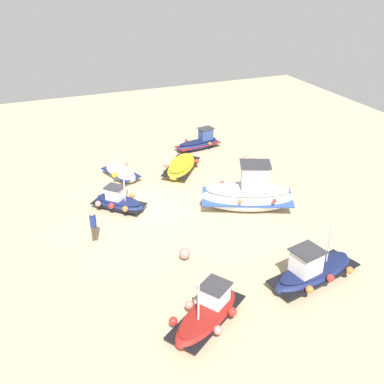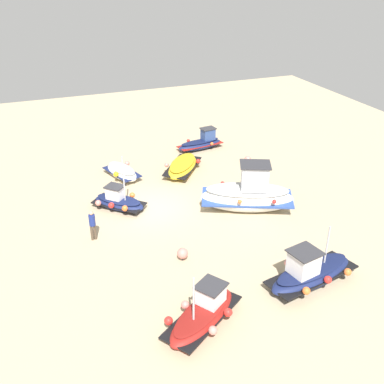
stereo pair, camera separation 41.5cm
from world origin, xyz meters
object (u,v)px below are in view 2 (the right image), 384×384
(fishing_boat_4, at_px, (311,272))
(fishing_boat_6, at_px, (183,166))
(mooring_buoy_0, at_px, (248,159))
(fishing_boat_3, at_px, (122,172))
(fishing_boat_5, at_px, (118,201))
(person_walking, at_px, (92,223))
(fishing_boat_0, at_px, (201,143))
(fishing_boat_1, at_px, (248,195))
(fishing_boat_2, at_px, (203,313))
(mooring_buoy_1, at_px, (183,253))

(fishing_boat_4, xyz_separation_m, fishing_boat_6, (13.04, 1.21, -0.19))
(mooring_buoy_0, bearing_deg, fishing_boat_3, 82.77)
(fishing_boat_5, relative_size, fishing_boat_6, 0.82)
(fishing_boat_5, distance_m, person_walking, 3.39)
(fishing_boat_0, bearing_deg, fishing_boat_1, -104.36)
(fishing_boat_3, relative_size, fishing_boat_6, 0.80)
(fishing_boat_2, distance_m, fishing_boat_6, 14.21)
(person_walking, bearing_deg, mooring_buoy_1, -136.56)
(fishing_boat_2, bearing_deg, fishing_boat_6, 39.54)
(person_walking, xyz_separation_m, mooring_buoy_0, (5.57, -11.71, -0.56))
(fishing_boat_0, bearing_deg, fishing_boat_4, -103.51)
(fishing_boat_0, distance_m, fishing_boat_3, 7.24)
(fishing_boat_1, xyz_separation_m, fishing_boat_5, (2.81, 6.84, -0.49))
(fishing_boat_1, xyz_separation_m, person_walking, (0.06, 8.76, 0.03))
(fishing_boat_2, relative_size, fishing_boat_5, 1.20)
(fishing_boat_1, bearing_deg, fishing_boat_2, -103.63)
(fishing_boat_5, distance_m, mooring_buoy_1, 6.31)
(fishing_boat_6, xyz_separation_m, person_walking, (-6.08, 7.06, 0.56))
(fishing_boat_0, bearing_deg, mooring_buoy_0, -71.35)
(fishing_boat_0, xyz_separation_m, fishing_boat_5, (-6.65, 7.84, -0.03))
(fishing_boat_2, relative_size, fishing_boat_4, 0.85)
(fishing_boat_4, height_order, fishing_boat_6, fishing_boat_4)
(fishing_boat_3, relative_size, mooring_buoy_1, 4.83)
(fishing_boat_4, bearing_deg, fishing_boat_6, -95.92)
(fishing_boat_4, xyz_separation_m, mooring_buoy_0, (12.54, -3.44, -0.19))
(fishing_boat_1, distance_m, mooring_buoy_0, 6.38)
(fishing_boat_4, bearing_deg, fishing_boat_1, -105.27)
(fishing_boat_6, distance_m, mooring_buoy_0, 4.67)
(fishing_boat_4, distance_m, fishing_boat_5, 11.60)
(fishing_boat_1, height_order, mooring_buoy_1, fishing_boat_1)
(fishing_boat_1, height_order, fishing_boat_3, fishing_boat_1)
(fishing_boat_2, distance_m, fishing_boat_4, 5.36)
(fishing_boat_4, height_order, mooring_buoy_0, fishing_boat_4)
(fishing_boat_2, bearing_deg, fishing_boat_5, 62.06)
(fishing_boat_4, relative_size, mooring_buoy_0, 7.46)
(fishing_boat_0, relative_size, person_walking, 2.21)
(fishing_boat_6, bearing_deg, fishing_boat_3, 119.60)
(fishing_boat_1, bearing_deg, mooring_buoy_0, 86.67)
(mooring_buoy_1, bearing_deg, fishing_boat_1, -57.53)
(person_walking, distance_m, mooring_buoy_0, 12.98)
(fishing_boat_2, bearing_deg, fishing_boat_4, -27.59)
(fishing_boat_0, distance_m, mooring_buoy_1, 14.14)
(fishing_boat_0, height_order, mooring_buoy_1, fishing_boat_0)
(fishing_boat_5, bearing_deg, mooring_buoy_0, -118.69)
(fishing_boat_6, relative_size, mooring_buoy_0, 6.39)
(fishing_boat_0, relative_size, fishing_boat_4, 0.78)
(fishing_boat_0, height_order, person_walking, person_walking)
(fishing_boat_6, height_order, person_walking, person_walking)
(fishing_boat_4, distance_m, fishing_boat_6, 13.10)
(fishing_boat_1, height_order, fishing_boat_4, fishing_boat_1)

